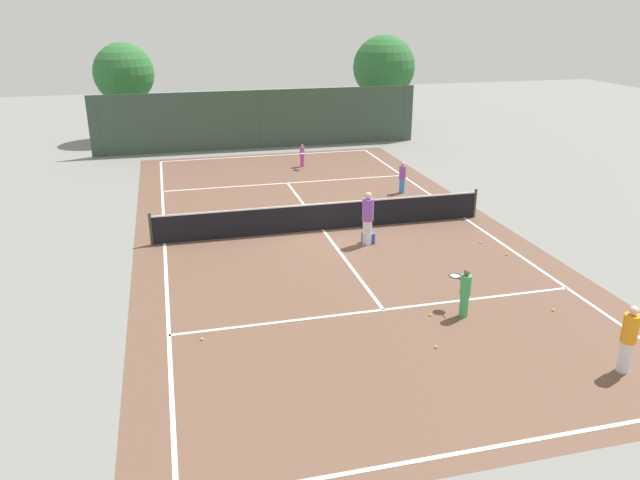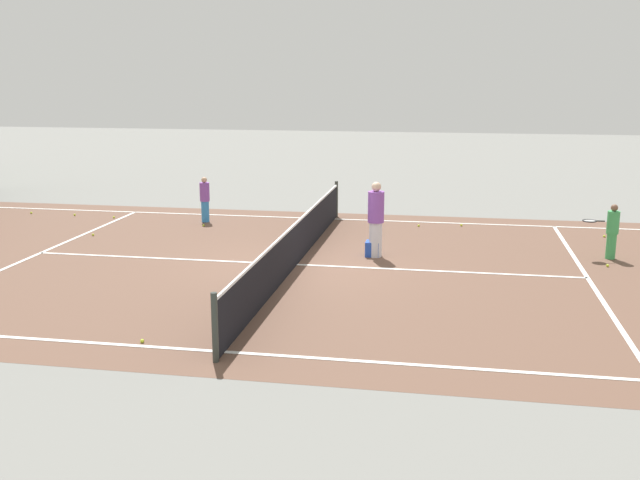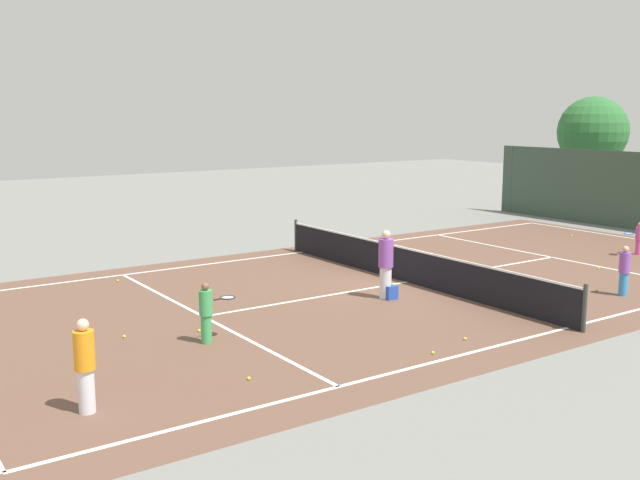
{
  "view_description": "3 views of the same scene",
  "coord_description": "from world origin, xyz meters",
  "px_view_note": "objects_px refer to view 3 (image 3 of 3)",
  "views": [
    {
      "loc": [
        -5.16,
        -20.09,
        7.49
      ],
      "look_at": [
        -0.9,
        -3.15,
        0.86
      ],
      "focal_mm": 34.73,
      "sensor_mm": 36.0,
      "label": 1
    },
    {
      "loc": [
        -15.9,
        -3.41,
        4.28
      ],
      "look_at": [
        -1.49,
        -0.82,
        0.95
      ],
      "focal_mm": 41.06,
      "sensor_mm": 36.0,
      "label": 2
    },
    {
      "loc": [
        15.56,
        -13.7,
        4.83
      ],
      "look_at": [
        -0.87,
        -2.42,
        1.34
      ],
      "focal_mm": 41.38,
      "sensor_mm": 36.0,
      "label": 3
    }
  ],
  "objects_px": {
    "player_2": "(638,238)",
    "tennis_ball_13": "(249,378)",
    "tennis_ball_0": "(450,288)",
    "tennis_ball_5": "(199,331)",
    "tennis_ball_6": "(124,336)",
    "tennis_ball_10": "(433,353)",
    "tennis_ball_8": "(597,290)",
    "tennis_ball_2": "(465,339)",
    "tennis_ball_7": "(118,281)",
    "tennis_ball_9": "(338,248)",
    "player_0": "(624,270)",
    "ball_crate": "(389,292)",
    "player_1": "(85,365)",
    "tennis_ball_12": "(598,268)",
    "player_3": "(386,264)",
    "player_4": "(207,312)",
    "tennis_ball_4": "(571,236)"
  },
  "relations": [
    {
      "from": "tennis_ball_2",
      "to": "tennis_ball_12",
      "type": "bearing_deg",
      "value": 107.98
    },
    {
      "from": "player_1",
      "to": "player_2",
      "type": "height_order",
      "value": "player_1"
    },
    {
      "from": "tennis_ball_2",
      "to": "player_1",
      "type": "bearing_deg",
      "value": -95.3
    },
    {
      "from": "ball_crate",
      "to": "tennis_ball_13",
      "type": "xyz_separation_m",
      "value": [
        3.14,
        -5.91,
        -0.15
      ]
    },
    {
      "from": "tennis_ball_0",
      "to": "tennis_ball_12",
      "type": "relative_size",
      "value": 1.0
    },
    {
      "from": "player_0",
      "to": "tennis_ball_9",
      "type": "distance_m",
      "value": 10.05
    },
    {
      "from": "tennis_ball_6",
      "to": "tennis_ball_10",
      "type": "relative_size",
      "value": 1.0
    },
    {
      "from": "player_0",
      "to": "tennis_ball_9",
      "type": "bearing_deg",
      "value": -166.98
    },
    {
      "from": "tennis_ball_2",
      "to": "tennis_ball_7",
      "type": "xyz_separation_m",
      "value": [
        -9.56,
        -4.26,
        0.0
      ]
    },
    {
      "from": "tennis_ball_0",
      "to": "tennis_ball_13",
      "type": "relative_size",
      "value": 1.0
    },
    {
      "from": "tennis_ball_0",
      "to": "tennis_ball_8",
      "type": "distance_m",
      "value": 3.97
    },
    {
      "from": "ball_crate",
      "to": "player_3",
      "type": "bearing_deg",
      "value": -129.09
    },
    {
      "from": "tennis_ball_0",
      "to": "tennis_ball_7",
      "type": "bearing_deg",
      "value": -130.19
    },
    {
      "from": "tennis_ball_5",
      "to": "tennis_ball_6",
      "type": "distance_m",
      "value": 1.61
    },
    {
      "from": "tennis_ball_0",
      "to": "tennis_ball_4",
      "type": "relative_size",
      "value": 1.0
    },
    {
      "from": "player_2",
      "to": "tennis_ball_6",
      "type": "bearing_deg",
      "value": -92.49
    },
    {
      "from": "tennis_ball_5",
      "to": "tennis_ball_12",
      "type": "relative_size",
      "value": 1.0
    },
    {
      "from": "tennis_ball_2",
      "to": "tennis_ball_8",
      "type": "distance_m",
      "value": 6.19
    },
    {
      "from": "tennis_ball_0",
      "to": "tennis_ball_7",
      "type": "xyz_separation_m",
      "value": [
        -6.08,
        -7.2,
        0.0
      ]
    },
    {
      "from": "player_1",
      "to": "player_3",
      "type": "xyz_separation_m",
      "value": [
        -3.0,
        8.72,
        0.12
      ]
    },
    {
      "from": "tennis_ball_5",
      "to": "tennis_ball_13",
      "type": "xyz_separation_m",
      "value": [
        3.23,
        -0.53,
        0.0
      ]
    },
    {
      "from": "ball_crate",
      "to": "tennis_ball_8",
      "type": "distance_m",
      "value": 5.78
    },
    {
      "from": "player_4",
      "to": "tennis_ball_4",
      "type": "bearing_deg",
      "value": 103.2
    },
    {
      "from": "player_2",
      "to": "tennis_ball_2",
      "type": "height_order",
      "value": "player_2"
    },
    {
      "from": "ball_crate",
      "to": "tennis_ball_13",
      "type": "relative_size",
      "value": 6.45
    },
    {
      "from": "player_1",
      "to": "tennis_ball_12",
      "type": "relative_size",
      "value": 23.89
    },
    {
      "from": "tennis_ball_6",
      "to": "tennis_ball_7",
      "type": "relative_size",
      "value": 1.0
    },
    {
      "from": "player_4",
      "to": "tennis_ball_5",
      "type": "height_order",
      "value": "player_4"
    },
    {
      "from": "player_1",
      "to": "tennis_ball_7",
      "type": "xyz_separation_m",
      "value": [
        -8.84,
        3.6,
        -0.77
      ]
    },
    {
      "from": "player_4",
      "to": "player_3",
      "type": "bearing_deg",
      "value": 98.14
    },
    {
      "from": "tennis_ball_10",
      "to": "tennis_ball_13",
      "type": "bearing_deg",
      "value": -102.34
    },
    {
      "from": "tennis_ball_2",
      "to": "tennis_ball_5",
      "type": "relative_size",
      "value": 1.0
    },
    {
      "from": "tennis_ball_5",
      "to": "tennis_ball_9",
      "type": "bearing_deg",
      "value": 127.19
    },
    {
      "from": "player_1",
      "to": "tennis_ball_7",
      "type": "relative_size",
      "value": 23.89
    },
    {
      "from": "tennis_ball_2",
      "to": "tennis_ball_6",
      "type": "height_order",
      "value": "same"
    },
    {
      "from": "tennis_ball_9",
      "to": "tennis_ball_13",
      "type": "bearing_deg",
      "value": -42.97
    },
    {
      "from": "tennis_ball_9",
      "to": "tennis_ball_12",
      "type": "height_order",
      "value": "same"
    },
    {
      "from": "tennis_ball_5",
      "to": "tennis_ball_12",
      "type": "distance_m",
      "value": 13.11
    },
    {
      "from": "tennis_ball_2",
      "to": "tennis_ball_7",
      "type": "bearing_deg",
      "value": -156.01
    },
    {
      "from": "tennis_ball_5",
      "to": "tennis_ball_12",
      "type": "height_order",
      "value": "same"
    },
    {
      "from": "tennis_ball_5",
      "to": "tennis_ball_8",
      "type": "relative_size",
      "value": 1.0
    },
    {
      "from": "player_2",
      "to": "tennis_ball_8",
      "type": "bearing_deg",
      "value": -66.81
    },
    {
      "from": "player_1",
      "to": "tennis_ball_0",
      "type": "bearing_deg",
      "value": 104.32
    },
    {
      "from": "player_4",
      "to": "tennis_ball_13",
      "type": "xyz_separation_m",
      "value": [
        2.42,
        -0.35,
        -0.65
      ]
    },
    {
      "from": "player_4",
      "to": "tennis_ball_8",
      "type": "bearing_deg",
      "value": 80.06
    },
    {
      "from": "tennis_ball_9",
      "to": "player_0",
      "type": "bearing_deg",
      "value": 13.02
    },
    {
      "from": "player_2",
      "to": "tennis_ball_13",
      "type": "xyz_separation_m",
      "value": [
        2.98,
        -16.77,
        -0.55
      ]
    },
    {
      "from": "player_4",
      "to": "tennis_ball_6",
      "type": "xyz_separation_m",
      "value": [
        -1.33,
        -1.34,
        -0.65
      ]
    },
    {
      "from": "tennis_ball_6",
      "to": "tennis_ball_10",
      "type": "xyz_separation_m",
      "value": [
        4.58,
        4.76,
        0.0
      ]
    },
    {
      "from": "player_2",
      "to": "tennis_ball_9",
      "type": "xyz_separation_m",
      "value": [
        -6.66,
        -7.79,
        -0.55
      ]
    }
  ]
}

